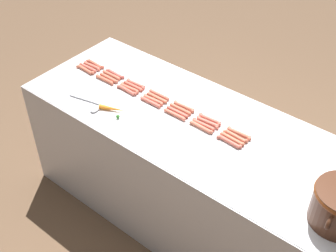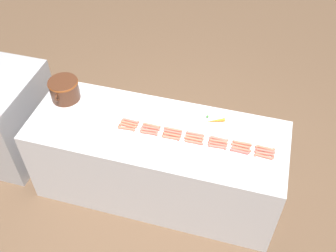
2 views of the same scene
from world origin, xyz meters
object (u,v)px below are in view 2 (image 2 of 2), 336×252
at_px(hot_dog_4, 171,138).
at_px(carrot, 215,121).
at_px(hot_dog_15, 241,146).
at_px(bean_pot, 64,89).
at_px(hot_dog_7, 264,153).
at_px(hot_dog_11, 172,135).
at_px(hot_dog_5, 149,133).
at_px(hot_dog_2, 217,147).
at_px(hot_dog_8, 241,149).
at_px(hot_dog_6, 126,128).
at_px(hot_dog_22, 242,143).
at_px(hot_dog_3, 194,142).
at_px(hot_dog_0, 264,156).
at_px(hot_dog_18, 173,132).
at_px(hot_dog_25, 173,129).
at_px(hot_dog_9, 217,144).
at_px(hot_dog_13, 128,126).
at_px(hot_dog_17, 195,137).
at_px(hot_dog_1, 240,151).
at_px(hot_dog_24, 195,134).
at_px(hot_dog_27, 131,121).
at_px(hot_dog_16, 218,141).
at_px(serving_spoon, 231,120).
at_px(hot_dog_14, 265,151).
at_px(hot_dog_23, 219,139).
at_px(hot_dog_19, 151,128).
at_px(hot_dog_21, 265,148).
at_px(hot_dog_12, 149,130).
at_px(hot_dog_26, 152,125).
at_px(hot_dog_10, 193,139).

bearing_deg(hot_dog_4, carrot, -47.21).
xyz_separation_m(hot_dog_15, bean_pot, (0.17, 1.67, 0.10)).
distance_m(hot_dog_7, hot_dog_11, 0.78).
distance_m(hot_dog_5, bean_pot, 0.92).
height_order(hot_dog_2, hot_dog_8, same).
bearing_deg(hot_dog_6, hot_dog_22, -84.36).
distance_m(hot_dog_3, hot_dog_11, 0.20).
bearing_deg(hot_dog_0, hot_dog_18, 85.58).
xyz_separation_m(hot_dog_25, carrot, (0.20, -0.33, 0.00)).
distance_m(hot_dog_9, hot_dog_13, 0.79).
bearing_deg(hot_dog_9, hot_dog_17, 81.38).
xyz_separation_m(hot_dog_7, carrot, (0.26, 0.46, 0.00)).
bearing_deg(hot_dog_1, hot_dog_24, 76.97).
relative_size(hot_dog_9, hot_dog_27, 1.00).
height_order(hot_dog_7, hot_dog_27, same).
relative_size(hot_dog_7, hot_dog_16, 1.00).
bearing_deg(hot_dog_24, hot_dog_6, 99.11).
xyz_separation_m(hot_dog_9, serving_spoon, (0.32, -0.06, -0.00)).
height_order(hot_dog_1, hot_dog_14, same).
relative_size(hot_dog_3, hot_dog_23, 1.00).
bearing_deg(hot_dog_19, bean_pot, 79.03).
bearing_deg(hot_dog_19, serving_spoon, -66.08).
relative_size(hot_dog_22, hot_dog_25, 1.00).
height_order(hot_dog_2, hot_dog_27, same).
bearing_deg(hot_dog_16, hot_dog_14, -90.06).
bearing_deg(hot_dog_4, hot_dog_18, 1.51).
relative_size(hot_dog_23, hot_dog_24, 1.00).
bearing_deg(carrot, hot_dog_11, 129.42).
height_order(hot_dog_17, hot_dog_27, same).
distance_m(hot_dog_11, hot_dog_21, 0.78).
bearing_deg(hot_dog_13, hot_dog_25, -81.07).
bearing_deg(hot_dog_21, hot_dog_12, 93.76).
relative_size(hot_dog_4, hot_dog_25, 1.00).
bearing_deg(hot_dog_11, serving_spoon, -55.15).
height_order(hot_dog_5, hot_dog_24, same).
xyz_separation_m(hot_dog_13, hot_dog_26, (0.06, -0.20, 0.00)).
bearing_deg(hot_dog_16, hot_dog_1, -107.67).
relative_size(hot_dog_3, hot_dog_10, 1.00).
relative_size(hot_dog_17, hot_dog_24, 1.00).
bearing_deg(hot_dog_4, hot_dog_5, 89.57).
height_order(hot_dog_7, hot_dog_19, same).
relative_size(hot_dog_17, carrot, 0.95).
bearing_deg(hot_dog_8, hot_dog_16, 80.71).
height_order(hot_dog_21, serving_spoon, hot_dog_21).
bearing_deg(carrot, hot_dog_23, -160.13).
xyz_separation_m(hot_dog_13, hot_dog_17, (0.03, -0.59, 0.00)).
height_order(hot_dog_7, hot_dog_22, same).
bearing_deg(hot_dog_1, hot_dog_18, 84.27).
height_order(hot_dog_21, hot_dog_23, same).
relative_size(hot_dog_16, bean_pot, 0.47).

